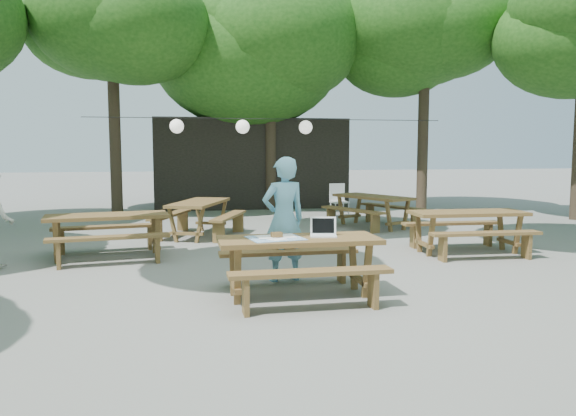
% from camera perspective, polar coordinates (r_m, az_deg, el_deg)
% --- Properties ---
extents(ground, '(80.00, 80.00, 0.00)m').
position_cam_1_polar(ground, '(8.36, 1.64, -6.78)').
color(ground, '#62625D').
rests_on(ground, ground).
extents(pavilion, '(6.00, 3.00, 2.80)m').
position_cam_1_polar(pavilion, '(18.60, -4.05, 4.60)').
color(pavilion, black).
rests_on(pavilion, ground).
extents(main_picnic_table, '(2.00, 1.58, 0.75)m').
position_cam_1_polar(main_picnic_table, '(7.06, 1.11, -5.93)').
color(main_picnic_table, brown).
rests_on(main_picnic_table, ground).
extents(picnic_table_nw, '(2.10, 1.83, 0.75)m').
position_cam_1_polar(picnic_table_nw, '(10.01, -17.84, -2.68)').
color(picnic_table_nw, brown).
rests_on(picnic_table_nw, ground).
extents(picnic_table_ne, '(2.03, 1.66, 0.75)m').
position_cam_1_polar(picnic_table_ne, '(10.50, 17.76, -2.29)').
color(picnic_table_ne, brown).
rests_on(picnic_table_ne, ground).
extents(picnic_table_far_w, '(2.15, 2.34, 0.75)m').
position_cam_1_polar(picnic_table_far_w, '(12.04, -9.01, -1.04)').
color(picnic_table_far_w, brown).
rests_on(picnic_table_far_w, ground).
extents(picnic_table_far_e, '(2.23, 2.39, 0.75)m').
position_cam_1_polar(picnic_table_far_e, '(13.48, 8.58, -0.29)').
color(picnic_table_far_e, brown).
rests_on(picnic_table_far_e, ground).
extents(woman, '(0.71, 0.55, 1.74)m').
position_cam_1_polar(woman, '(7.85, -0.44, -1.15)').
color(woman, '#7DC5E4').
rests_on(woman, ground).
extents(plastic_chair, '(0.47, 0.47, 0.90)m').
position_cam_1_polar(plastic_chair, '(15.51, 5.23, 0.09)').
color(plastic_chair, silver).
rests_on(plastic_chair, ground).
extents(laptop, '(0.38, 0.32, 0.24)m').
position_cam_1_polar(laptop, '(7.13, 3.61, -2.37)').
color(laptop, white).
rests_on(laptop, main_picnic_table).
extents(tabletop_clutter, '(0.74, 0.65, 0.08)m').
position_cam_1_polar(tabletop_clutter, '(6.95, -1.27, -3.00)').
color(tabletop_clutter, '#367CBA').
rests_on(tabletop_clutter, main_picnic_table).
extents(paper_lanterns, '(9.00, 0.34, 0.38)m').
position_cam_1_polar(paper_lanterns, '(14.05, -4.58, 8.25)').
color(paper_lanterns, black).
rests_on(paper_lanterns, ground).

